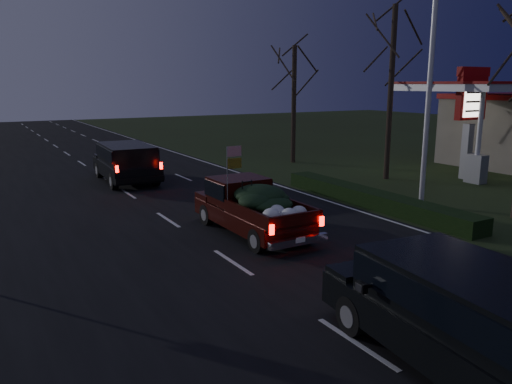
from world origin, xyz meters
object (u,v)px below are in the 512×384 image
pickup_truck (251,204)px  lead_suv (126,159)px  light_pole (431,64)px  gas_price_pylon (471,104)px  rear_suv (468,310)px

pickup_truck → lead_suv: (-1.07, 10.58, 0.19)m
light_pole → pickup_truck: bearing=178.8°
gas_price_pylon → pickup_truck: size_ratio=1.13×
gas_price_pylon → rear_suv: bearing=-142.4°
light_pole → lead_suv: bearing=129.2°
lead_suv → rear_suv: bearing=-87.0°
gas_price_pylon → rear_suv: gas_price_pylon is taller
gas_price_pylon → pickup_truck: (-14.19, -2.84, -2.81)m
pickup_truck → lead_suv: bearing=95.3°
gas_price_pylon → light_pole: bearing=-155.3°
light_pole → pickup_truck: (-7.69, 0.16, -4.52)m
rear_suv → pickup_truck: bearing=90.4°
pickup_truck → rear_suv: bearing=-96.1°
pickup_truck → rear_suv: (-0.87, -8.75, 0.17)m
light_pole → gas_price_pylon: bearing=24.7°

